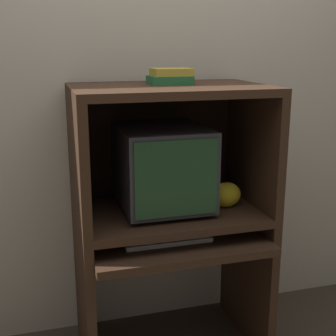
{
  "coord_description": "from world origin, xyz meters",
  "views": [
    {
      "loc": [
        -0.59,
        -1.72,
        1.5
      ],
      "look_at": [
        -0.01,
        0.29,
        0.95
      ],
      "focal_mm": 50.0,
      "sensor_mm": 36.0,
      "label": 1
    }
  ],
  "objects": [
    {
      "name": "wall_back",
      "position": [
        0.0,
        0.64,
        1.3
      ],
      "size": [
        6.0,
        0.06,
        2.6
      ],
      "color": "beige",
      "rests_on": "ground_plane"
    },
    {
      "name": "desk_base",
      "position": [
        0.0,
        0.25,
        0.41
      ],
      "size": [
        0.88,
        0.65,
        0.65
      ],
      "color": "#382316",
      "rests_on": "ground_plane"
    },
    {
      "name": "desk_monitor_shelf",
      "position": [
        0.0,
        0.29,
        0.73
      ],
      "size": [
        0.88,
        0.58,
        0.1
      ],
      "color": "#382316",
      "rests_on": "desk_base"
    },
    {
      "name": "hutch_upper",
      "position": [
        0.0,
        0.32,
        1.13
      ],
      "size": [
        0.88,
        0.58,
        0.58
      ],
      "color": "#382316",
      "rests_on": "desk_monitor_shelf"
    },
    {
      "name": "crt_monitor",
      "position": [
        -0.03,
        0.31,
        0.95
      ],
      "size": [
        0.4,
        0.46,
        0.39
      ],
      "color": "#333338",
      "rests_on": "desk_monitor_shelf"
    },
    {
      "name": "keyboard",
      "position": [
        -0.06,
        0.15,
        0.66
      ],
      "size": [
        0.39,
        0.13,
        0.03
      ],
      "color": "beige",
      "rests_on": "desk_base"
    },
    {
      "name": "mouse",
      "position": [
        0.2,
        0.15,
        0.67
      ],
      "size": [
        0.07,
        0.04,
        0.03
      ],
      "color": "#B7B7B7",
      "rests_on": "desk_base"
    },
    {
      "name": "snack_bag",
      "position": [
        0.26,
        0.24,
        0.81
      ],
      "size": [
        0.15,
        0.11,
        0.12
      ],
      "color": "gold",
      "rests_on": "desk_monitor_shelf"
    },
    {
      "name": "book_stack",
      "position": [
        0.02,
        0.34,
        1.37
      ],
      "size": [
        0.19,
        0.14,
        0.07
      ],
      "color": "#236638",
      "rests_on": "hutch_upper"
    }
  ]
}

